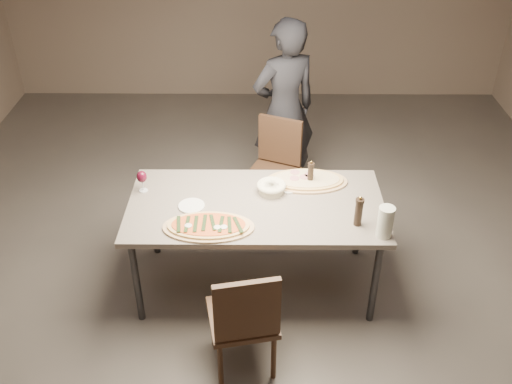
{
  "coord_description": "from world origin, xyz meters",
  "views": [
    {
      "loc": [
        0.02,
        -3.26,
        3.06
      ],
      "look_at": [
        0.0,
        0.0,
        0.85
      ],
      "focal_mm": 40.0,
      "sensor_mm": 36.0,
      "label": 1
    }
  ],
  "objects_px": {
    "dining_table": "(256,210)",
    "diner": "(284,110)",
    "bread_basket": "(271,187)",
    "chair_near": "(244,317)",
    "ham_pizza": "(307,180)",
    "pepper_mill_left": "(359,211)",
    "chair_far": "(275,162)",
    "zucchini_pizza": "(209,226)",
    "carafe": "(385,222)"
  },
  "relations": [
    {
      "from": "dining_table",
      "to": "diner",
      "type": "distance_m",
      "value": 1.35
    },
    {
      "from": "bread_basket",
      "to": "chair_near",
      "type": "distance_m",
      "value": 1.03
    },
    {
      "from": "dining_table",
      "to": "ham_pizza",
      "type": "distance_m",
      "value": 0.47
    },
    {
      "from": "dining_table",
      "to": "diner",
      "type": "bearing_deg",
      "value": 79.65
    },
    {
      "from": "pepper_mill_left",
      "to": "diner",
      "type": "xyz_separation_m",
      "value": [
        -0.43,
        1.56,
        -0.03
      ]
    },
    {
      "from": "chair_near",
      "to": "chair_far",
      "type": "relative_size",
      "value": 1.0
    },
    {
      "from": "zucchini_pizza",
      "to": "pepper_mill_left",
      "type": "distance_m",
      "value": 0.99
    },
    {
      "from": "bread_basket",
      "to": "pepper_mill_left",
      "type": "bearing_deg",
      "value": -33.68
    },
    {
      "from": "ham_pizza",
      "to": "diner",
      "type": "bearing_deg",
      "value": 113.04
    },
    {
      "from": "zucchini_pizza",
      "to": "bread_basket",
      "type": "height_order",
      "value": "bread_basket"
    },
    {
      "from": "ham_pizza",
      "to": "chair_near",
      "type": "distance_m",
      "value": 1.22
    },
    {
      "from": "bread_basket",
      "to": "diner",
      "type": "height_order",
      "value": "diner"
    },
    {
      "from": "ham_pizza",
      "to": "bread_basket",
      "type": "xyz_separation_m",
      "value": [
        -0.26,
        -0.14,
        0.03
      ]
    },
    {
      "from": "bread_basket",
      "to": "diner",
      "type": "relative_size",
      "value": 0.13
    },
    {
      "from": "dining_table",
      "to": "chair_near",
      "type": "distance_m",
      "value": 0.85
    },
    {
      "from": "chair_far",
      "to": "zucchini_pizza",
      "type": "bearing_deg",
      "value": 92.24
    },
    {
      "from": "zucchini_pizza",
      "to": "chair_near",
      "type": "height_order",
      "value": "chair_near"
    },
    {
      "from": "zucchini_pizza",
      "to": "diner",
      "type": "height_order",
      "value": "diner"
    },
    {
      "from": "carafe",
      "to": "chair_near",
      "type": "relative_size",
      "value": 0.25
    },
    {
      "from": "zucchini_pizza",
      "to": "chair_far",
      "type": "height_order",
      "value": "chair_far"
    },
    {
      "from": "carafe",
      "to": "dining_table",
      "type": "bearing_deg",
      "value": 157.22
    },
    {
      "from": "bread_basket",
      "to": "chair_near",
      "type": "height_order",
      "value": "chair_near"
    },
    {
      "from": "zucchini_pizza",
      "to": "bread_basket",
      "type": "relative_size",
      "value": 2.86
    },
    {
      "from": "dining_table",
      "to": "chair_far",
      "type": "bearing_deg",
      "value": 80.73
    },
    {
      "from": "ham_pizza",
      "to": "zucchini_pizza",
      "type": "bearing_deg",
      "value": -124.8
    },
    {
      "from": "dining_table",
      "to": "diner",
      "type": "height_order",
      "value": "diner"
    },
    {
      "from": "dining_table",
      "to": "bread_basket",
      "type": "xyz_separation_m",
      "value": [
        0.11,
        0.14,
        0.1
      ]
    },
    {
      "from": "pepper_mill_left",
      "to": "diner",
      "type": "relative_size",
      "value": 0.14
    },
    {
      "from": "bread_basket",
      "to": "ham_pizza",
      "type": "bearing_deg",
      "value": 27.34
    },
    {
      "from": "ham_pizza",
      "to": "chair_near",
      "type": "height_order",
      "value": "chair_near"
    },
    {
      "from": "pepper_mill_left",
      "to": "ham_pizza",
      "type": "bearing_deg",
      "value": 120.56
    },
    {
      "from": "carafe",
      "to": "diner",
      "type": "bearing_deg",
      "value": 109.4
    },
    {
      "from": "zucchini_pizza",
      "to": "chair_far",
      "type": "xyz_separation_m",
      "value": [
        0.47,
        1.27,
        -0.28
      ]
    },
    {
      "from": "bread_basket",
      "to": "pepper_mill_left",
      "type": "xyz_separation_m",
      "value": [
        0.57,
        -0.38,
        0.06
      ]
    },
    {
      "from": "zucchini_pizza",
      "to": "bread_basket",
      "type": "bearing_deg",
      "value": 26.94
    },
    {
      "from": "zucchini_pizza",
      "to": "ham_pizza",
      "type": "relative_size",
      "value": 1.01
    },
    {
      "from": "carafe",
      "to": "chair_far",
      "type": "xyz_separation_m",
      "value": [
        -0.67,
        1.34,
        -0.37
      ]
    },
    {
      "from": "dining_table",
      "to": "chair_far",
      "type": "relative_size",
      "value": 2.07
    },
    {
      "from": "chair_far",
      "to": "bread_basket",
      "type": "bearing_deg",
      "value": 109.08
    },
    {
      "from": "dining_table",
      "to": "zucchini_pizza",
      "type": "bearing_deg",
      "value": -137.97
    },
    {
      "from": "dining_table",
      "to": "chair_near",
      "type": "bearing_deg",
      "value": -94.53
    },
    {
      "from": "pepper_mill_left",
      "to": "chair_far",
      "type": "relative_size",
      "value": 0.26
    },
    {
      "from": "diner",
      "to": "ham_pizza",
      "type": "bearing_deg",
      "value": 73.33
    },
    {
      "from": "carafe",
      "to": "zucchini_pizza",
      "type": "bearing_deg",
      "value": 176.59
    },
    {
      "from": "chair_near",
      "to": "zucchini_pizza",
      "type": "bearing_deg",
      "value": 103.16
    },
    {
      "from": "chair_far",
      "to": "dining_table",
      "type": "bearing_deg",
      "value": 103.35
    },
    {
      "from": "ham_pizza",
      "to": "carafe",
      "type": "bearing_deg",
      "value": -38.14
    },
    {
      "from": "chair_far",
      "to": "ham_pizza",
      "type": "bearing_deg",
      "value": 129.09
    },
    {
      "from": "zucchini_pizza",
      "to": "bread_basket",
      "type": "xyz_separation_m",
      "value": [
        0.42,
        0.42,
        0.03
      ]
    },
    {
      "from": "dining_table",
      "to": "ham_pizza",
      "type": "bearing_deg",
      "value": 36.94
    }
  ]
}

